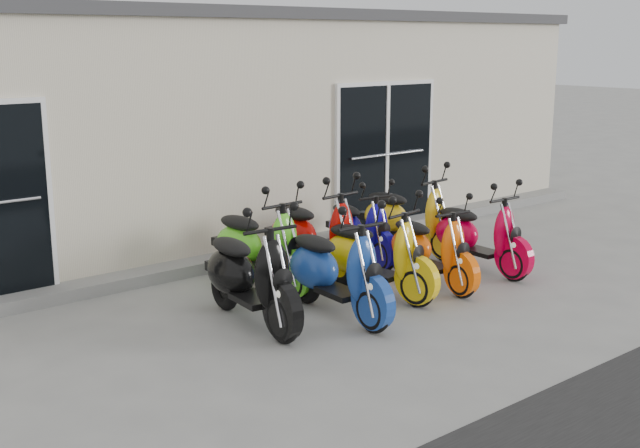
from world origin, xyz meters
The scene contains 15 objects.
ground centered at (0.00, 0.00, 0.00)m, with size 80.00×80.00×0.00m, color gray.
building centered at (0.00, 5.20, 1.60)m, with size 14.00×6.00×3.20m, color beige.
roof_cap centered at (0.00, 5.20, 3.28)m, with size 14.20×6.20×0.16m, color #3F3F42.
front_step centered at (0.00, 2.02, 0.07)m, with size 14.00×0.40×0.15m, color gray.
door_left centered at (-3.20, 2.17, 1.26)m, with size 1.07×0.08×2.22m, color black.
door_right centered at (2.60, 2.17, 1.26)m, with size 2.02×0.08×2.22m, color black.
scooter_front_black centered at (-1.49, -0.07, 0.69)m, with size 0.68×1.86×1.37m, color black, non-canonical shape.
scooter_front_blue centered at (-0.63, -0.44, 0.66)m, with size 0.65×1.80×1.33m, color #1A3F95, non-canonical shape.
scooter_front_orange_a centered at (0.18, -0.19, 0.64)m, with size 0.63×1.74×1.28m, color yellow, non-canonical shape.
scooter_front_orange_b centered at (0.96, -0.33, 0.60)m, with size 0.59×1.62×1.20m, color #FF5D08, non-canonical shape.
scooter_front_red centered at (1.92, -0.28, 0.62)m, with size 0.61×1.68×1.24m, color #C9002D, non-canonical shape.
scooter_back_green centered at (-0.69, 0.89, 0.67)m, with size 0.66×1.83×1.35m, color #5DE025, non-canonical shape.
scooter_back_red centered at (0.17, 0.88, 0.68)m, with size 0.67×1.84×1.36m, color #B70702, non-canonical shape.
scooter_back_blue centered at (1.03, 1.00, 0.59)m, with size 0.58×1.59×1.18m, color #0E0792, non-canonical shape.
scooter_back_yellow centered at (1.85, 0.91, 0.66)m, with size 0.65×1.79×1.32m, color yellow, non-canonical shape.
Camera 1 is at (-6.00, -6.69, 2.93)m, focal length 45.00 mm.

